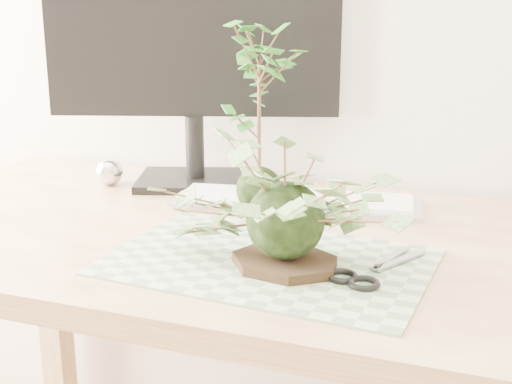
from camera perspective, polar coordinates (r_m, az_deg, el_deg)
desk at (r=1.21m, az=4.28°, el=-7.72°), size 1.60×0.70×0.74m
cutting_mat at (r=1.08m, az=1.03°, el=-5.59°), size 0.49×0.35×0.00m
stone_dish at (r=1.05m, az=2.33°, el=-5.64°), size 0.19×0.19×0.01m
ivy_kokedama at (r=1.01m, az=2.41°, el=0.61°), size 0.37×0.37×0.23m
maple_kokedama at (r=1.27m, az=0.26°, el=9.17°), size 0.24×0.24×0.35m
keyboard at (r=1.36m, az=3.24°, el=-0.72°), size 0.48×0.21×0.02m
monitor at (r=1.46m, az=-4.97°, el=12.15°), size 0.57×0.24×0.52m
foil_ball at (r=1.52m, az=-11.66°, el=1.59°), size 0.06×0.06×0.06m
scissors at (r=1.02m, az=9.10°, el=-6.69°), size 0.10×0.19×0.01m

